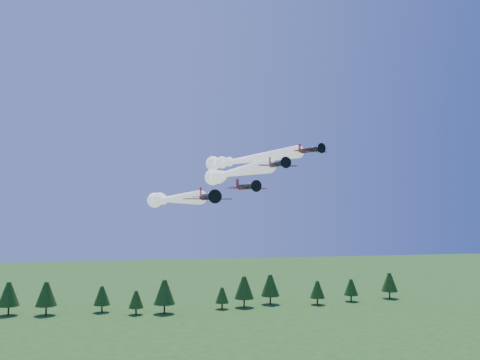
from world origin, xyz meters
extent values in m
cylinder|color=black|center=(1.10, -9.76, 45.02)|extent=(1.47, 4.80, 0.88)
cone|color=black|center=(1.46, -12.49, 45.02)|extent=(0.97, 0.89, 0.88)
cone|color=black|center=(1.52, -13.01, 45.02)|extent=(0.43, 0.44, 0.39)
cylinder|color=black|center=(1.54, -13.16, 45.02)|extent=(1.83, 0.27, 1.84)
cube|color=red|center=(1.15, -10.10, 44.74)|extent=(6.58, 2.00, 0.11)
cube|color=red|center=(0.71, -6.67, 45.06)|extent=(2.61, 1.06, 0.06)
cube|color=red|center=(0.69, -6.59, 45.76)|extent=(0.18, 0.84, 1.27)
ellipsoid|color=#8ABCD6|center=(1.20, -10.54, 45.37)|extent=(0.76, 1.12, 0.55)
sphere|color=white|center=(-2.71, 19.78, 45.02)|extent=(2.30, 2.30, 2.30)
sphere|color=white|center=(-3.18, 23.47, 45.02)|extent=(3.00, 3.00, 3.00)
sphere|color=white|center=(-3.66, 27.15, 45.02)|extent=(3.70, 3.70, 3.70)
cylinder|color=black|center=(-9.30, -2.94, 39.80)|extent=(2.00, 6.08, 1.11)
cone|color=black|center=(-8.77, -6.39, 39.80)|extent=(1.25, 1.15, 1.11)
cone|color=black|center=(-8.67, -7.05, 39.80)|extent=(0.56, 0.57, 0.49)
cylinder|color=black|center=(-8.64, -7.24, 39.80)|extent=(2.31, 0.39, 2.33)
cube|color=red|center=(-9.23, -3.38, 39.44)|extent=(8.33, 2.71, 0.13)
cube|color=red|center=(-9.89, 0.94, 39.85)|extent=(3.32, 1.42, 0.08)
cube|color=red|center=(-9.91, 1.05, 40.74)|extent=(0.26, 1.06, 1.61)
ellipsoid|color=#8ABCD6|center=(-9.15, -3.93, 40.24)|extent=(0.99, 1.43, 0.69)
sphere|color=white|center=(-14.62, 31.92, 39.80)|extent=(2.30, 2.30, 2.30)
sphere|color=white|center=(-15.27, 36.23, 39.80)|extent=(3.00, 3.00, 3.00)
sphere|color=white|center=(-15.93, 40.55, 39.80)|extent=(3.70, 3.70, 3.70)
cylinder|color=black|center=(11.35, 3.69, 48.96)|extent=(2.41, 4.98, 0.92)
cone|color=black|center=(12.24, 0.95, 48.96)|extent=(1.13, 1.07, 0.92)
cone|color=black|center=(12.41, 0.43, 48.96)|extent=(0.51, 0.52, 0.40)
cylinder|color=black|center=(12.46, 0.28, 48.96)|extent=(1.84, 0.63, 1.92)
cube|color=red|center=(11.46, 3.34, 48.66)|extent=(6.82, 3.28, 0.11)
cube|color=red|center=(10.34, 6.78, 49.00)|extent=(2.77, 1.56, 0.06)
cube|color=red|center=(10.31, 6.87, 49.74)|extent=(0.35, 0.85, 1.33)
ellipsoid|color=#8ABCD6|center=(11.60, 2.91, 49.32)|extent=(0.97, 1.25, 0.57)
sphere|color=white|center=(1.36, 34.26, 48.96)|extent=(2.30, 2.30, 2.30)
sphere|color=white|center=(0.10, 38.10, 48.96)|extent=(3.00, 3.00, 3.00)
sphere|color=white|center=(-1.15, 41.93, 48.96)|extent=(3.70, 3.70, 3.70)
cylinder|color=black|center=(-0.41, 6.63, 41.96)|extent=(2.43, 5.82, 1.06)
cone|color=black|center=(0.41, 3.39, 41.96)|extent=(1.26, 1.19, 1.06)
cone|color=black|center=(0.56, 2.78, 41.96)|extent=(0.57, 0.58, 0.47)
cylinder|color=black|center=(0.61, 2.60, 41.96)|extent=(2.17, 0.59, 2.23)
cube|color=red|center=(-0.31, 6.22, 41.62)|extent=(7.96, 3.31, 0.13)
cube|color=red|center=(-1.33, 10.29, 42.01)|extent=(3.20, 1.63, 0.07)
cube|color=red|center=(-1.36, 10.39, 42.86)|extent=(0.34, 1.00, 1.54)
ellipsoid|color=#8ABCD6|center=(-0.18, 5.71, 42.38)|extent=(1.05, 1.42, 0.66)
cylinder|color=#382314|center=(-19.38, 102.35, 1.17)|extent=(0.60, 0.60, 2.34)
cone|color=#1A3911|center=(-19.38, 102.35, 5.34)|extent=(5.34, 5.34, 6.01)
cylinder|color=#382314|center=(-50.49, 107.70, 1.63)|extent=(0.60, 0.60, 3.26)
cone|color=#1A3911|center=(-50.49, 107.70, 7.44)|extent=(7.44, 7.44, 8.37)
cylinder|color=#382314|center=(12.33, 106.42, 1.12)|extent=(0.60, 0.60, 2.24)
cone|color=#1A3911|center=(12.33, 106.42, 5.12)|extent=(5.12, 5.12, 5.76)
cylinder|color=#382314|center=(32.55, 112.17, 1.61)|extent=(0.60, 0.60, 3.22)
cone|color=#1A3911|center=(32.55, 112.17, 7.36)|extent=(7.36, 7.36, 8.28)
cylinder|color=#382314|center=(-9.40, 102.09, 1.67)|extent=(0.60, 0.60, 3.34)
cone|color=#1A3911|center=(-9.40, 102.09, 7.65)|extent=(7.65, 7.65, 8.60)
cylinder|color=#382314|center=(21.14, 108.04, 1.63)|extent=(0.60, 0.60, 3.27)
cone|color=#1A3911|center=(21.14, 108.04, 7.47)|extent=(7.47, 7.47, 8.40)
cylinder|color=#382314|center=(-63.43, 110.16, 1.63)|extent=(0.60, 0.60, 3.25)
cone|color=#1A3911|center=(-63.43, 110.16, 7.43)|extent=(7.43, 7.43, 8.36)
cylinder|color=#382314|center=(84.81, 114.85, 1.48)|extent=(0.60, 0.60, 2.95)
cone|color=#1A3911|center=(84.81, 114.85, 6.74)|extent=(6.74, 6.74, 7.59)
cylinder|color=#382314|center=(-31.45, 109.12, 1.31)|extent=(0.60, 0.60, 2.62)
cone|color=#1A3911|center=(-31.45, 109.12, 5.99)|extent=(5.99, 5.99, 6.74)
cylinder|color=#382314|center=(66.20, 111.55, 1.25)|extent=(0.60, 0.60, 2.50)
cone|color=#1A3911|center=(66.20, 111.55, 5.72)|extent=(5.72, 5.72, 6.44)
cylinder|color=#382314|center=(50.46, 107.77, 1.28)|extent=(0.60, 0.60, 2.56)
cone|color=#1A3911|center=(50.46, 107.77, 5.84)|extent=(5.84, 5.84, 6.57)
camera|label=1|loc=(-22.32, -92.66, 38.04)|focal=40.00mm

